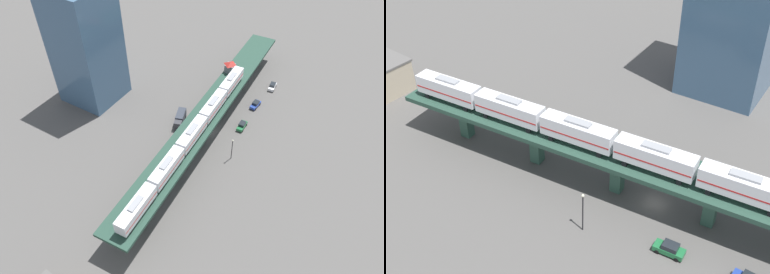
{
  "view_description": "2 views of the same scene",
  "coord_description": "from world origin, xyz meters",
  "views": [
    {
      "loc": [
        -36.93,
        70.78,
        74.77
      ],
      "look_at": [
        -2.18,
        12.68,
        9.03
      ],
      "focal_mm": 35.0,
      "sensor_mm": 36.0,
      "label": 1
    },
    {
      "loc": [
        -57.04,
        -22.85,
        57.31
      ],
      "look_at": [
        -2.18,
        12.68,
        9.03
      ],
      "focal_mm": 50.0,
      "sensor_mm": 36.0,
      "label": 2
    }
  ],
  "objects": [
    {
      "name": "signal_hut",
      "position": [
        3.65,
        -20.29,
        9.32
      ],
      "size": [
        3.41,
        3.41,
        3.4
      ],
      "color": "slate",
      "rests_on": "elevated_viaduct"
    },
    {
      "name": "office_tower",
      "position": [
        39.31,
        3.58,
        18.0
      ],
      "size": [
        16.0,
        16.0,
        36.0
      ],
      "color": "#3D5B7A",
      "rests_on": "ground"
    },
    {
      "name": "elevated_viaduct",
      "position": [
        0.01,
        -0.17,
        6.47
      ],
      "size": [
        14.01,
        92.34,
        7.53
      ],
      "color": "#244135",
      "rests_on": "ground"
    },
    {
      "name": "street_car_blue",
      "position": [
        -7.39,
        -17.2,
        0.94
      ],
      "size": [
        2.2,
        4.52,
        1.89
      ],
      "color": "#233D93",
      "rests_on": "ground"
    },
    {
      "name": "delivery_truck",
      "position": [
        8.74,
        1.27,
        1.76
      ],
      "size": [
        4.48,
        7.54,
        3.2
      ],
      "color": "#333338",
      "rests_on": "ground"
    },
    {
      "name": "ground_plane",
      "position": [
        0.0,
        0.0,
        0.0
      ],
      "size": [
        400.0,
        400.0,
        0.0
      ],
      "primitive_type": "plane",
      "color": "#514F4C"
    },
    {
      "name": "street_car_white",
      "position": [
        -8.32,
        -28.8,
        0.94
      ],
      "size": [
        2.35,
        4.58,
        1.89
      ],
      "color": "silver",
      "rests_on": "ground"
    },
    {
      "name": "street_lamp",
      "position": [
        -10.71,
        6.35,
        4.11
      ],
      "size": [
        0.44,
        0.44,
        6.94
      ],
      "color": "black",
      "rests_on": "ground"
    },
    {
      "name": "street_car_green",
      "position": [
        -7.99,
        -6.18,
        0.94
      ],
      "size": [
        2.12,
        4.48,
        1.89
      ],
      "color": "#1E6638",
      "rests_on": "ground"
    },
    {
      "name": "subway_train",
      "position": [
        -2.18,
        12.68,
        10.07
      ],
      "size": [
        6.63,
        62.45,
        4.45
      ],
      "color": "silver",
      "rests_on": "elevated_viaduct"
    }
  ]
}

